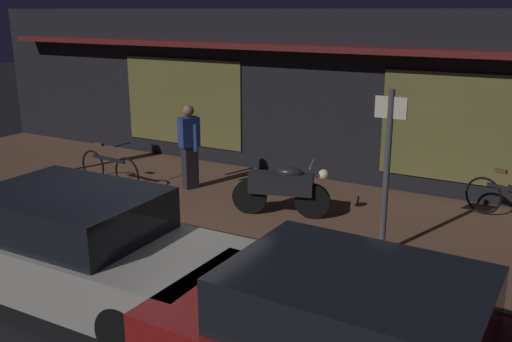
{
  "coord_description": "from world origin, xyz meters",
  "views": [
    {
      "loc": [
        4.76,
        -5.58,
        3.58
      ],
      "look_at": [
        0.24,
        2.4,
        0.95
      ],
      "focal_mm": 39.57,
      "sensor_mm": 36.0,
      "label": 1
    }
  ],
  "objects_px": {
    "bicycle_parked": "(109,168)",
    "person_photographer": "(189,145)",
    "sign_post": "(387,164)",
    "bicycle_extra": "(512,201)",
    "motorcycle": "(283,188)",
    "parked_car_far": "(79,247)"
  },
  "relations": [
    {
      "from": "parked_car_far",
      "to": "bicycle_extra",
      "type": "bearing_deg",
      "value": 49.26
    },
    {
      "from": "person_photographer",
      "to": "sign_post",
      "type": "height_order",
      "value": "sign_post"
    },
    {
      "from": "person_photographer",
      "to": "parked_car_far",
      "type": "distance_m",
      "value": 4.28
    },
    {
      "from": "bicycle_extra",
      "to": "motorcycle",
      "type": "bearing_deg",
      "value": -154.53
    },
    {
      "from": "bicycle_extra",
      "to": "sign_post",
      "type": "height_order",
      "value": "sign_post"
    },
    {
      "from": "bicycle_parked",
      "to": "parked_car_far",
      "type": "xyz_separation_m",
      "value": [
        2.77,
        -3.43,
        0.2
      ]
    },
    {
      "from": "sign_post",
      "to": "parked_car_far",
      "type": "xyz_separation_m",
      "value": [
        -3.03,
        -2.9,
        -0.81
      ]
    },
    {
      "from": "motorcycle",
      "to": "bicycle_extra",
      "type": "distance_m",
      "value": 3.83
    },
    {
      "from": "motorcycle",
      "to": "bicycle_extra",
      "type": "relative_size",
      "value": 1.05
    },
    {
      "from": "bicycle_parked",
      "to": "bicycle_extra",
      "type": "height_order",
      "value": "same"
    },
    {
      "from": "bicycle_extra",
      "to": "parked_car_far",
      "type": "bearing_deg",
      "value": -130.74
    },
    {
      "from": "bicycle_parked",
      "to": "person_photographer",
      "type": "relative_size",
      "value": 0.99
    },
    {
      "from": "parked_car_far",
      "to": "sign_post",
      "type": "bearing_deg",
      "value": 43.73
    },
    {
      "from": "parked_car_far",
      "to": "person_photographer",
      "type": "bearing_deg",
      "value": 106.98
    },
    {
      "from": "motorcycle",
      "to": "bicycle_parked",
      "type": "relative_size",
      "value": 1.0
    },
    {
      "from": "person_photographer",
      "to": "bicycle_parked",
      "type": "bearing_deg",
      "value": -156.8
    },
    {
      "from": "bicycle_parked",
      "to": "sign_post",
      "type": "xyz_separation_m",
      "value": [
        5.8,
        -0.53,
        1.0
      ]
    },
    {
      "from": "motorcycle",
      "to": "person_photographer",
      "type": "distance_m",
      "value": 2.39
    },
    {
      "from": "person_photographer",
      "to": "motorcycle",
      "type": "bearing_deg",
      "value": -12.05
    },
    {
      "from": "motorcycle",
      "to": "person_photographer",
      "type": "relative_size",
      "value": 1.0
    },
    {
      "from": "bicycle_parked",
      "to": "person_photographer",
      "type": "distance_m",
      "value": 1.74
    },
    {
      "from": "person_photographer",
      "to": "sign_post",
      "type": "relative_size",
      "value": 0.7
    }
  ]
}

